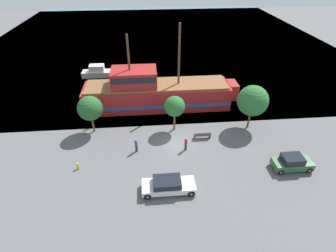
{
  "coord_description": "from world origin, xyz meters",
  "views": [
    {
      "loc": [
        -3.18,
        -23.68,
        18.81
      ],
      "look_at": [
        -0.94,
        2.0,
        1.2
      ],
      "focal_mm": 28.0,
      "sensor_mm": 36.0,
      "label": 1
    }
  ],
  "objects_px": {
    "pirate_ship": "(155,93)",
    "bench_promenade_east": "(202,135)",
    "pedestrian_walking_near": "(136,145)",
    "fire_hydrant": "(78,166)",
    "pedestrian_walking_far": "(186,144)",
    "moored_boat_dockside": "(99,72)",
    "parked_car_curb_front": "(168,185)",
    "parked_car_curb_mid": "(292,163)"
  },
  "relations": [
    {
      "from": "pirate_ship",
      "to": "bench_promenade_east",
      "type": "bearing_deg",
      "value": -57.96
    },
    {
      "from": "pedestrian_walking_near",
      "to": "pirate_ship",
      "type": "bearing_deg",
      "value": 75.57
    },
    {
      "from": "bench_promenade_east",
      "to": "fire_hydrant",
      "type": "bearing_deg",
      "value": -163.74
    },
    {
      "from": "pedestrian_walking_near",
      "to": "pedestrian_walking_far",
      "type": "height_order",
      "value": "pedestrian_walking_near"
    },
    {
      "from": "pirate_ship",
      "to": "fire_hydrant",
      "type": "relative_size",
      "value": 27.82
    },
    {
      "from": "pirate_ship",
      "to": "moored_boat_dockside",
      "type": "distance_m",
      "value": 14.73
    },
    {
      "from": "parked_car_curb_front",
      "to": "moored_boat_dockside",
      "type": "bearing_deg",
      "value": 109.54
    },
    {
      "from": "fire_hydrant",
      "to": "pedestrian_walking_near",
      "type": "xyz_separation_m",
      "value": [
        5.92,
        2.28,
        0.45
      ]
    },
    {
      "from": "pirate_ship",
      "to": "moored_boat_dockside",
      "type": "relative_size",
      "value": 3.43
    },
    {
      "from": "pedestrian_walking_far",
      "to": "pedestrian_walking_near",
      "type": "bearing_deg",
      "value": 177.83
    },
    {
      "from": "pirate_ship",
      "to": "parked_car_curb_mid",
      "type": "xyz_separation_m",
      "value": [
        13.23,
        -14.11,
        -1.32
      ]
    },
    {
      "from": "pirate_ship",
      "to": "parked_car_curb_mid",
      "type": "bearing_deg",
      "value": -46.85
    },
    {
      "from": "moored_boat_dockside",
      "to": "pedestrian_walking_far",
      "type": "xyz_separation_m",
      "value": [
        12.18,
        -21.55,
        0.09
      ]
    },
    {
      "from": "moored_boat_dockside",
      "to": "parked_car_curb_mid",
      "type": "height_order",
      "value": "moored_boat_dockside"
    },
    {
      "from": "fire_hydrant",
      "to": "pedestrian_walking_near",
      "type": "distance_m",
      "value": 6.36
    },
    {
      "from": "fire_hydrant",
      "to": "bench_promenade_east",
      "type": "xyz_separation_m",
      "value": [
        13.67,
        3.99,
        0.04
      ]
    },
    {
      "from": "pirate_ship",
      "to": "moored_boat_dockside",
      "type": "height_order",
      "value": "pirate_ship"
    },
    {
      "from": "parked_car_curb_front",
      "to": "fire_hydrant",
      "type": "relative_size",
      "value": 6.44
    },
    {
      "from": "parked_car_curb_mid",
      "to": "pedestrian_walking_far",
      "type": "height_order",
      "value": "pedestrian_walking_far"
    },
    {
      "from": "moored_boat_dockside",
      "to": "parked_car_curb_mid",
      "type": "distance_m",
      "value": 34.0
    },
    {
      "from": "pirate_ship",
      "to": "parked_car_curb_front",
      "type": "xyz_separation_m",
      "value": [
        0.43,
        -15.98,
        -1.4
      ]
    },
    {
      "from": "parked_car_curb_front",
      "to": "parked_car_curb_mid",
      "type": "xyz_separation_m",
      "value": [
        12.8,
        1.86,
        0.08
      ]
    },
    {
      "from": "pirate_ship",
      "to": "bench_promenade_east",
      "type": "height_order",
      "value": "pirate_ship"
    },
    {
      "from": "parked_car_curb_mid",
      "to": "pedestrian_walking_near",
      "type": "height_order",
      "value": "pedestrian_walking_near"
    },
    {
      "from": "pirate_ship",
      "to": "pedestrian_walking_far",
      "type": "xyz_separation_m",
      "value": [
        2.91,
        -10.18,
        -1.26
      ]
    },
    {
      "from": "fire_hydrant",
      "to": "pedestrian_walking_near",
      "type": "relative_size",
      "value": 0.45
    },
    {
      "from": "bench_promenade_east",
      "to": "pedestrian_walking_near",
      "type": "xyz_separation_m",
      "value": [
        -7.74,
        -1.7,
        0.41
      ]
    },
    {
      "from": "moored_boat_dockside",
      "to": "pedestrian_walking_far",
      "type": "distance_m",
      "value": 24.76
    },
    {
      "from": "fire_hydrant",
      "to": "pirate_ship",
      "type": "bearing_deg",
      "value": 55.3
    },
    {
      "from": "moored_boat_dockside",
      "to": "parked_car_curb_front",
      "type": "xyz_separation_m",
      "value": [
        9.7,
        -27.34,
        -0.05
      ]
    },
    {
      "from": "pirate_ship",
      "to": "bench_promenade_east",
      "type": "relative_size",
      "value": 10.76
    },
    {
      "from": "moored_boat_dockside",
      "to": "parked_car_curb_front",
      "type": "distance_m",
      "value": 29.01
    },
    {
      "from": "parked_car_curb_mid",
      "to": "fire_hydrant",
      "type": "height_order",
      "value": "parked_car_curb_mid"
    },
    {
      "from": "moored_boat_dockside",
      "to": "pedestrian_walking_near",
      "type": "xyz_separation_m",
      "value": [
        6.7,
        -21.34,
        0.11
      ]
    },
    {
      "from": "parked_car_curb_front",
      "to": "pedestrian_walking_far",
      "type": "bearing_deg",
      "value": 66.84
    },
    {
      "from": "moored_boat_dockside",
      "to": "fire_hydrant",
      "type": "xyz_separation_m",
      "value": [
        0.78,
        -23.63,
        -0.34
      ]
    },
    {
      "from": "pedestrian_walking_near",
      "to": "fire_hydrant",
      "type": "bearing_deg",
      "value": -158.92
    },
    {
      "from": "parked_car_curb_front",
      "to": "fire_hydrant",
      "type": "height_order",
      "value": "parked_car_curb_front"
    },
    {
      "from": "parked_car_curb_mid",
      "to": "fire_hydrant",
      "type": "bearing_deg",
      "value": 175.12
    },
    {
      "from": "parked_car_curb_mid",
      "to": "bench_promenade_east",
      "type": "height_order",
      "value": "parked_car_curb_mid"
    },
    {
      "from": "moored_boat_dockside",
      "to": "fire_hydrant",
      "type": "bearing_deg",
      "value": -88.1
    },
    {
      "from": "parked_car_curb_mid",
      "to": "moored_boat_dockside",
      "type": "bearing_deg",
      "value": 131.45
    }
  ]
}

